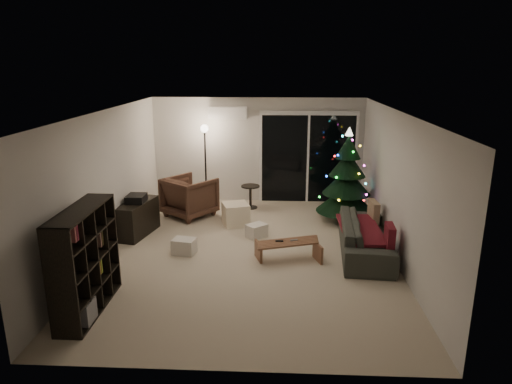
{
  "coord_description": "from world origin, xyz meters",
  "views": [
    {
      "loc": [
        0.48,
        -7.52,
        3.27
      ],
      "look_at": [
        0.1,
        0.3,
        1.05
      ],
      "focal_mm": 32.0,
      "sensor_mm": 36.0,
      "label": 1
    }
  ],
  "objects_px": {
    "media_cabinet": "(138,218)",
    "armchair": "(190,197)",
    "bookshelf": "(72,260)",
    "coffee_table": "(288,251)",
    "christmas_tree": "(347,175)",
    "sofa": "(366,237)"
  },
  "relations": [
    {
      "from": "armchair",
      "to": "christmas_tree",
      "type": "relative_size",
      "value": 0.48
    },
    {
      "from": "bookshelf",
      "to": "armchair",
      "type": "xyz_separation_m",
      "value": [
        0.81,
        4.04,
        -0.29
      ]
    },
    {
      "from": "bookshelf",
      "to": "armchair",
      "type": "height_order",
      "value": "bookshelf"
    },
    {
      "from": "bookshelf",
      "to": "christmas_tree",
      "type": "distance_m",
      "value": 5.69
    },
    {
      "from": "coffee_table",
      "to": "media_cabinet",
      "type": "bearing_deg",
      "value": 141.67
    },
    {
      "from": "sofa",
      "to": "coffee_table",
      "type": "height_order",
      "value": "sofa"
    },
    {
      "from": "bookshelf",
      "to": "armchair",
      "type": "bearing_deg",
      "value": 71.99
    },
    {
      "from": "sofa",
      "to": "coffee_table",
      "type": "bearing_deg",
      "value": 109.76
    },
    {
      "from": "coffee_table",
      "to": "christmas_tree",
      "type": "xyz_separation_m",
      "value": [
        1.25,
        2.08,
        0.84
      ]
    },
    {
      "from": "bookshelf",
      "to": "coffee_table",
      "type": "relative_size",
      "value": 1.35
    },
    {
      "from": "coffee_table",
      "to": "christmas_tree",
      "type": "relative_size",
      "value": 0.53
    },
    {
      "from": "sofa",
      "to": "coffee_table",
      "type": "relative_size",
      "value": 1.99
    },
    {
      "from": "bookshelf",
      "to": "sofa",
      "type": "distance_m",
      "value": 4.82
    },
    {
      "from": "christmas_tree",
      "to": "media_cabinet",
      "type": "bearing_deg",
      "value": -166.48
    },
    {
      "from": "coffee_table",
      "to": "christmas_tree",
      "type": "bearing_deg",
      "value": 40.85
    },
    {
      "from": "media_cabinet",
      "to": "armchair",
      "type": "relative_size",
      "value": 1.11
    },
    {
      "from": "media_cabinet",
      "to": "armchair",
      "type": "bearing_deg",
      "value": 67.91
    },
    {
      "from": "bookshelf",
      "to": "media_cabinet",
      "type": "relative_size",
      "value": 1.35
    },
    {
      "from": "sofa",
      "to": "coffee_table",
      "type": "xyz_separation_m",
      "value": [
        -1.37,
        -0.36,
        -0.14
      ]
    },
    {
      "from": "christmas_tree",
      "to": "bookshelf",
      "type": "bearing_deg",
      "value": -137.36
    },
    {
      "from": "bookshelf",
      "to": "coffee_table",
      "type": "bearing_deg",
      "value": 24.39
    },
    {
      "from": "media_cabinet",
      "to": "coffee_table",
      "type": "relative_size",
      "value": 1.0
    }
  ]
}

